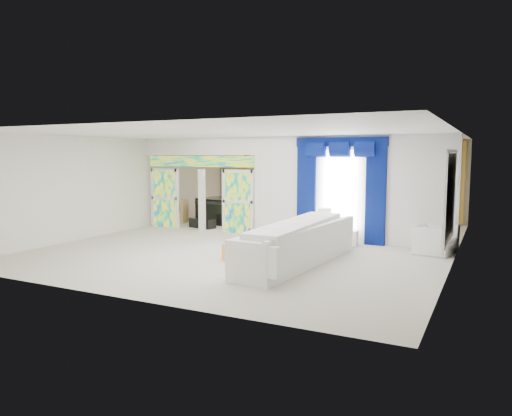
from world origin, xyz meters
The scene contains 22 objects.
floor centered at (0.00, 0.00, 0.00)m, with size 12.00×12.00×0.00m, color #B7AF9E.
dividing_wall centered at (2.15, 1.00, 1.50)m, with size 5.70×0.18×3.00m, color white.
dividing_header centered at (-2.85, 1.00, 2.73)m, with size 4.30×0.18×0.55m, color white.
stained_panel_left centered at (-4.28, 1.00, 1.00)m, with size 0.95×0.04×2.00m, color #994C3F.
stained_panel_right centered at (-1.42, 1.00, 1.00)m, with size 0.95×0.04×2.00m, color #994C3F.
stained_transom centered at (-2.85, 1.00, 2.25)m, with size 4.00×0.05×0.35m, color #994C3F.
window_pane centered at (1.90, 0.90, 1.45)m, with size 1.00×0.02×2.30m, color white.
blue_drape_left centered at (0.90, 0.87, 1.40)m, with size 0.55×0.10×2.80m, color #030F47.
blue_drape_right centered at (2.90, 0.87, 1.40)m, with size 0.55×0.10×2.80m, color #030F47.
blue_pelmet centered at (1.90, 0.87, 2.82)m, with size 2.60×0.12×0.25m, color #030F47.
wall_mirror centered at (4.94, -1.00, 1.55)m, with size 0.04×2.70×1.90m, color white.
gold_curtains centered at (0.00, 5.90, 1.50)m, with size 9.70×0.12×2.90m, color gold.
white_sofa centered at (1.86, -2.19, 0.42)m, with size 0.94×4.39×0.84m, color white.
coffee_table centered at (0.51, -1.89, 0.19)m, with size 0.56×1.69×0.38m, color gold.
console_table centered at (1.89, 0.52, 0.20)m, with size 1.23×0.39×0.41m, color white.
table_lamp centered at (1.59, 0.52, 0.70)m, with size 0.36×0.36×0.58m, color white.
armchair centered at (4.47, 0.44, 0.35)m, with size 1.08×0.94×0.70m, color white.
grand_piano centered at (-3.03, 3.01, 0.45)m, with size 1.37×1.80×0.91m, color black.
piano_bench centered at (-3.03, 1.41, 0.16)m, with size 0.95×0.37×0.32m, color black.
tv_console centered at (-4.58, 2.20, 0.42)m, with size 0.58×0.53×0.84m, color tan.
chandelier centered at (-2.30, 3.40, 2.65)m, with size 0.60×0.60×0.60m, color gold.
decanters centered at (0.48, -1.96, 0.47)m, with size 0.21×1.05×0.25m.
Camera 1 is at (5.78, -12.19, 2.46)m, focal length 33.71 mm.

